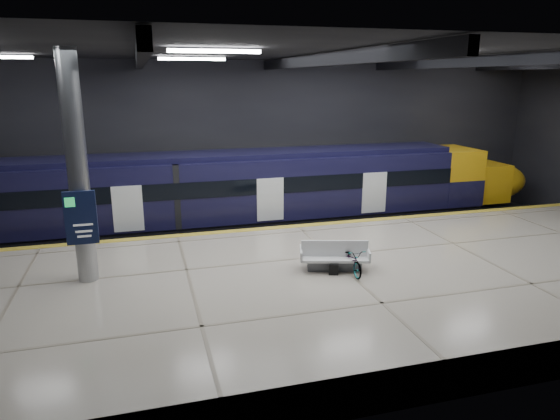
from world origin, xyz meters
name	(u,v)px	position (x,y,z in m)	size (l,w,h in m)	color
ground	(319,274)	(0.00, 0.00, 0.00)	(30.00, 30.00, 0.00)	black
room_shell	(323,121)	(0.00, 0.00, 5.72)	(30.10, 16.10, 8.05)	black
platform	(346,286)	(0.00, -2.50, 0.55)	(30.00, 11.00, 1.10)	#B6AD9A
safety_strip	(298,226)	(0.00, 2.75, 1.11)	(30.00, 0.40, 0.01)	gold
rails	(280,231)	(0.00, 5.50, 0.08)	(30.00, 1.52, 0.16)	gray
train	(237,193)	(-2.05, 5.50, 2.06)	(29.40, 2.84, 3.79)	black
bench	(334,259)	(-0.35, -2.26, 1.45)	(2.40, 1.51, 0.99)	#595B60
bicycle	(351,260)	(0.07, -2.69, 1.53)	(0.57, 1.63, 0.86)	#99999E
pannier_bag	(334,269)	(-0.53, -2.69, 1.28)	(0.30, 0.18, 0.35)	black
info_column	(78,173)	(-8.00, -1.03, 4.46)	(0.90, 0.78, 6.90)	#9EA0A5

